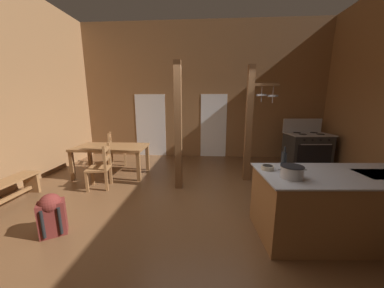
{
  "coord_description": "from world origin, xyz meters",
  "views": [
    {
      "loc": [
        0.14,
        -3.26,
        1.81
      ],
      "look_at": [
        -0.13,
        0.54,
        1.02
      ],
      "focal_mm": 19.06,
      "sensor_mm": 36.0,
      "label": 1
    }
  ],
  "objects_px": {
    "kitchen_island": "(339,206)",
    "bottle_tall_on_counter": "(284,159)",
    "stockpot_on_counter": "(292,172)",
    "ladderback_chair_near_window": "(116,150)",
    "bench_along_left_wall": "(0,191)",
    "dining_table": "(111,149)",
    "backpack": "(52,213)",
    "mixing_bowl_on_counter": "(268,168)",
    "ladderback_chair_by_post": "(101,167)",
    "stove_range": "(306,149)"
  },
  "relations": [
    {
      "from": "kitchen_island",
      "to": "bottle_tall_on_counter",
      "type": "bearing_deg",
      "value": 164.13
    },
    {
      "from": "kitchen_island",
      "to": "stockpot_on_counter",
      "type": "xyz_separation_m",
      "value": [
        -0.74,
        -0.19,
        0.53
      ]
    },
    {
      "from": "ladderback_chair_near_window",
      "to": "bench_along_left_wall",
      "type": "height_order",
      "value": "ladderback_chair_near_window"
    },
    {
      "from": "ladderback_chair_near_window",
      "to": "dining_table",
      "type": "bearing_deg",
      "value": -71.65
    },
    {
      "from": "bench_along_left_wall",
      "to": "backpack",
      "type": "distance_m",
      "value": 1.55
    },
    {
      "from": "ladderback_chair_near_window",
      "to": "mixing_bowl_on_counter",
      "type": "relative_size",
      "value": 5.7
    },
    {
      "from": "ladderback_chair_by_post",
      "to": "backpack",
      "type": "bearing_deg",
      "value": -85.99
    },
    {
      "from": "bench_along_left_wall",
      "to": "mixing_bowl_on_counter",
      "type": "distance_m",
      "value": 4.42
    },
    {
      "from": "stockpot_on_counter",
      "to": "mixing_bowl_on_counter",
      "type": "relative_size",
      "value": 2.06
    },
    {
      "from": "kitchen_island",
      "to": "dining_table",
      "type": "height_order",
      "value": "kitchen_island"
    },
    {
      "from": "stockpot_on_counter",
      "to": "bottle_tall_on_counter",
      "type": "distance_m",
      "value": 0.39
    },
    {
      "from": "ladderback_chair_by_post",
      "to": "mixing_bowl_on_counter",
      "type": "relative_size",
      "value": 5.7
    },
    {
      "from": "ladderback_chair_by_post",
      "to": "stockpot_on_counter",
      "type": "height_order",
      "value": "stockpot_on_counter"
    },
    {
      "from": "bench_along_left_wall",
      "to": "mixing_bowl_on_counter",
      "type": "xyz_separation_m",
      "value": [
        4.37,
        -0.29,
        0.62
      ]
    },
    {
      "from": "stove_range",
      "to": "bottle_tall_on_counter",
      "type": "xyz_separation_m",
      "value": [
        -1.8,
        -3.08,
        0.54
      ]
    },
    {
      "from": "ladderback_chair_by_post",
      "to": "bench_along_left_wall",
      "type": "relative_size",
      "value": 0.69
    },
    {
      "from": "bench_along_left_wall",
      "to": "bottle_tall_on_counter",
      "type": "relative_size",
      "value": 4.47
    },
    {
      "from": "ladderback_chair_by_post",
      "to": "backpack",
      "type": "height_order",
      "value": "ladderback_chair_by_post"
    },
    {
      "from": "bottle_tall_on_counter",
      "to": "dining_table",
      "type": "bearing_deg",
      "value": 150.64
    },
    {
      "from": "backpack",
      "to": "stove_range",
      "type": "bearing_deg",
      "value": 35.11
    },
    {
      "from": "mixing_bowl_on_counter",
      "to": "bottle_tall_on_counter",
      "type": "distance_m",
      "value": 0.28
    },
    {
      "from": "backpack",
      "to": "mixing_bowl_on_counter",
      "type": "bearing_deg",
      "value": 6.4
    },
    {
      "from": "ladderback_chair_by_post",
      "to": "bottle_tall_on_counter",
      "type": "distance_m",
      "value": 3.54
    },
    {
      "from": "ladderback_chair_near_window",
      "to": "backpack",
      "type": "distance_m",
      "value": 3.22
    },
    {
      "from": "dining_table",
      "to": "kitchen_island",
      "type": "bearing_deg",
      "value": -27.27
    },
    {
      "from": "stove_range",
      "to": "dining_table",
      "type": "bearing_deg",
      "value": -167.65
    },
    {
      "from": "bottle_tall_on_counter",
      "to": "kitchen_island",
      "type": "bearing_deg",
      "value": -15.87
    },
    {
      "from": "ladderback_chair_near_window",
      "to": "stockpot_on_counter",
      "type": "relative_size",
      "value": 2.77
    },
    {
      "from": "bench_along_left_wall",
      "to": "stockpot_on_counter",
      "type": "relative_size",
      "value": 4.0
    },
    {
      "from": "backpack",
      "to": "stockpot_on_counter",
      "type": "height_order",
      "value": "stockpot_on_counter"
    },
    {
      "from": "kitchen_island",
      "to": "stove_range",
      "type": "relative_size",
      "value": 1.68
    },
    {
      "from": "backpack",
      "to": "bench_along_left_wall",
      "type": "bearing_deg",
      "value": 156.3
    },
    {
      "from": "stove_range",
      "to": "ladderback_chair_by_post",
      "type": "relative_size",
      "value": 1.39
    },
    {
      "from": "dining_table",
      "to": "ladderback_chair_near_window",
      "type": "distance_m",
      "value": 0.88
    },
    {
      "from": "dining_table",
      "to": "bottle_tall_on_counter",
      "type": "distance_m",
      "value": 3.96
    },
    {
      "from": "kitchen_island",
      "to": "bottle_tall_on_counter",
      "type": "xyz_separation_m",
      "value": [
        -0.7,
        0.2,
        0.57
      ]
    },
    {
      "from": "dining_table",
      "to": "mixing_bowl_on_counter",
      "type": "distance_m",
      "value": 3.79
    },
    {
      "from": "stove_range",
      "to": "bench_along_left_wall",
      "type": "height_order",
      "value": "stove_range"
    },
    {
      "from": "stove_range",
      "to": "mixing_bowl_on_counter",
      "type": "bearing_deg",
      "value": -122.72
    },
    {
      "from": "ladderback_chair_by_post",
      "to": "mixing_bowl_on_counter",
      "type": "height_order",
      "value": "mixing_bowl_on_counter"
    },
    {
      "from": "dining_table",
      "to": "backpack",
      "type": "relative_size",
      "value": 2.89
    },
    {
      "from": "stove_range",
      "to": "backpack",
      "type": "height_order",
      "value": "stove_range"
    },
    {
      "from": "kitchen_island",
      "to": "ladderback_chair_by_post",
      "type": "distance_m",
      "value": 4.22
    },
    {
      "from": "ladderback_chair_near_window",
      "to": "bottle_tall_on_counter",
      "type": "distance_m",
      "value": 4.65
    },
    {
      "from": "backpack",
      "to": "mixing_bowl_on_counter",
      "type": "relative_size",
      "value": 3.58
    },
    {
      "from": "kitchen_island",
      "to": "stove_range",
      "type": "distance_m",
      "value": 3.45
    },
    {
      "from": "ladderback_chair_by_post",
      "to": "bottle_tall_on_counter",
      "type": "height_order",
      "value": "bottle_tall_on_counter"
    },
    {
      "from": "stove_range",
      "to": "ladderback_chair_by_post",
      "type": "bearing_deg",
      "value": -159.2
    },
    {
      "from": "dining_table",
      "to": "ladderback_chair_by_post",
      "type": "distance_m",
      "value": 0.83
    },
    {
      "from": "stove_range",
      "to": "backpack",
      "type": "bearing_deg",
      "value": -144.89
    }
  ]
}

